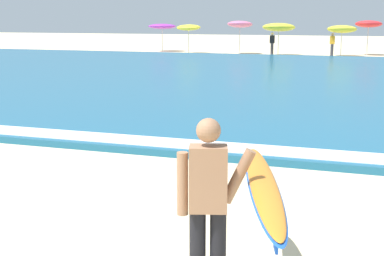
{
  "coord_description": "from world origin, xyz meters",
  "views": [
    {
      "loc": [
        3.07,
        -3.57,
        2.59
      ],
      "look_at": [
        0.7,
        3.44,
        1.1
      ],
      "focal_mm": 51.27,
      "sensor_mm": 36.0,
      "label": 1
    }
  ],
  "objects_px": {
    "beach_umbrella_0": "(162,26)",
    "beach_umbrella_4": "(342,29)",
    "surfer_with_board": "(233,195)",
    "beach_umbrella_2": "(240,24)",
    "beach_umbrella_5": "(369,24)",
    "beachgoer_near_row_mid": "(272,43)",
    "beach_umbrella_1": "(189,28)",
    "beach_umbrella_3": "(279,27)",
    "beachgoer_near_row_right": "(332,44)"
  },
  "relations": [
    {
      "from": "beach_umbrella_0",
      "to": "beach_umbrella_4",
      "type": "bearing_deg",
      "value": -5.88
    },
    {
      "from": "surfer_with_board",
      "to": "beach_umbrella_0",
      "type": "bearing_deg",
      "value": 112.71
    },
    {
      "from": "beach_umbrella_0",
      "to": "beach_umbrella_2",
      "type": "bearing_deg",
      "value": -9.0
    },
    {
      "from": "beach_umbrella_5",
      "to": "beachgoer_near_row_mid",
      "type": "xyz_separation_m",
      "value": [
        -6.34,
        -2.12,
        -1.32
      ]
    },
    {
      "from": "surfer_with_board",
      "to": "beach_umbrella_2",
      "type": "xyz_separation_m",
      "value": [
        -8.5,
        34.75,
        1.11
      ]
    },
    {
      "from": "beach_umbrella_5",
      "to": "beach_umbrella_4",
      "type": "bearing_deg",
      "value": -132.68
    },
    {
      "from": "beach_umbrella_1",
      "to": "beach_umbrella_3",
      "type": "relative_size",
      "value": 0.94
    },
    {
      "from": "beach_umbrella_4",
      "to": "beach_umbrella_5",
      "type": "xyz_separation_m",
      "value": [
        1.67,
        1.81,
        0.33
      ]
    },
    {
      "from": "beach_umbrella_2",
      "to": "beach_umbrella_4",
      "type": "relative_size",
      "value": 1.13
    },
    {
      "from": "beach_umbrella_2",
      "to": "beach_umbrella_3",
      "type": "relative_size",
      "value": 1.06
    },
    {
      "from": "beach_umbrella_4",
      "to": "beach_umbrella_5",
      "type": "relative_size",
      "value": 0.88
    },
    {
      "from": "beach_umbrella_3",
      "to": "beach_umbrella_4",
      "type": "bearing_deg",
      "value": 6.27
    },
    {
      "from": "beach_umbrella_3",
      "to": "beach_umbrella_2",
      "type": "bearing_deg",
      "value": 164.16
    },
    {
      "from": "beach_umbrella_4",
      "to": "beachgoer_near_row_mid",
      "type": "bearing_deg",
      "value": -176.2
    },
    {
      "from": "beach_umbrella_2",
      "to": "beach_umbrella_5",
      "type": "relative_size",
      "value": 0.99
    },
    {
      "from": "beach_umbrella_2",
      "to": "beach_umbrella_4",
      "type": "distance_m",
      "value": 7.21
    },
    {
      "from": "beachgoer_near_row_right",
      "to": "beach_umbrella_3",
      "type": "bearing_deg",
      "value": -176.67
    },
    {
      "from": "surfer_with_board",
      "to": "beach_umbrella_4",
      "type": "height_order",
      "value": "beach_umbrella_4"
    },
    {
      "from": "beach_umbrella_3",
      "to": "beach_umbrella_5",
      "type": "height_order",
      "value": "beach_umbrella_5"
    },
    {
      "from": "beach_umbrella_0",
      "to": "beach_umbrella_4",
      "type": "distance_m",
      "value": 13.74
    },
    {
      "from": "beachgoer_near_row_mid",
      "to": "beachgoer_near_row_right",
      "type": "relative_size",
      "value": 1.0
    },
    {
      "from": "beach_umbrella_1",
      "to": "beach_umbrella_3",
      "type": "xyz_separation_m",
      "value": [
        6.66,
        -0.13,
        0.06
      ]
    },
    {
      "from": "surfer_with_board",
      "to": "beach_umbrella_1",
      "type": "bearing_deg",
      "value": 109.7
    },
    {
      "from": "beach_umbrella_5",
      "to": "beachgoer_near_row_mid",
      "type": "bearing_deg",
      "value": -161.55
    },
    {
      "from": "beach_umbrella_3",
      "to": "beachgoer_near_row_mid",
      "type": "height_order",
      "value": "beach_umbrella_3"
    },
    {
      "from": "beach_umbrella_5",
      "to": "beachgoer_near_row_right",
      "type": "xyz_separation_m",
      "value": [
        -2.24,
        -2.06,
        -1.32
      ]
    },
    {
      "from": "beach_umbrella_0",
      "to": "beach_umbrella_3",
      "type": "distance_m",
      "value": 9.63
    },
    {
      "from": "surfer_with_board",
      "to": "beach_umbrella_4",
      "type": "xyz_separation_m",
      "value": [
        -1.3,
        34.36,
        0.81
      ]
    },
    {
      "from": "beach_umbrella_1",
      "to": "beachgoer_near_row_mid",
      "type": "xyz_separation_m",
      "value": [
        6.2,
        0.02,
        -1.05
      ]
    },
    {
      "from": "beach_umbrella_1",
      "to": "beach_umbrella_5",
      "type": "xyz_separation_m",
      "value": [
        12.55,
        2.14,
        0.28
      ]
    },
    {
      "from": "beachgoer_near_row_mid",
      "to": "beach_umbrella_0",
      "type": "bearing_deg",
      "value": 169.19
    },
    {
      "from": "beach_umbrella_1",
      "to": "beachgoer_near_row_right",
      "type": "distance_m",
      "value": 10.36
    },
    {
      "from": "beach_umbrella_0",
      "to": "beachgoer_near_row_mid",
      "type": "bearing_deg",
      "value": -10.81
    },
    {
      "from": "surfer_with_board",
      "to": "beach_umbrella_1",
      "type": "relative_size",
      "value": 1.19
    },
    {
      "from": "beach_umbrella_2",
      "to": "beach_umbrella_4",
      "type": "height_order",
      "value": "beach_umbrella_2"
    },
    {
      "from": "beachgoer_near_row_mid",
      "to": "beachgoer_near_row_right",
      "type": "distance_m",
      "value": 4.1
    },
    {
      "from": "surfer_with_board",
      "to": "beachgoer_near_row_right",
      "type": "distance_m",
      "value": 34.16
    },
    {
      "from": "beach_umbrella_1",
      "to": "beach_umbrella_3",
      "type": "height_order",
      "value": "beach_umbrella_3"
    },
    {
      "from": "surfer_with_board",
      "to": "beachgoer_near_row_mid",
      "type": "bearing_deg",
      "value": 99.96
    },
    {
      "from": "beach_umbrella_4",
      "to": "beachgoer_near_row_right",
      "type": "relative_size",
      "value": 1.37
    },
    {
      "from": "beach_umbrella_2",
      "to": "beachgoer_near_row_right",
      "type": "xyz_separation_m",
      "value": [
        6.62,
        -0.63,
        -1.29
      ]
    },
    {
      "from": "beach_umbrella_0",
      "to": "beach_umbrella_5",
      "type": "relative_size",
      "value": 0.88
    },
    {
      "from": "surfer_with_board",
      "to": "beach_umbrella_1",
      "type": "height_order",
      "value": "beach_umbrella_1"
    },
    {
      "from": "beach_umbrella_3",
      "to": "surfer_with_board",
      "type": "bearing_deg",
      "value": -80.75
    },
    {
      "from": "surfer_with_board",
      "to": "beach_umbrella_4",
      "type": "bearing_deg",
      "value": 92.17
    },
    {
      "from": "beach_umbrella_0",
      "to": "beach_umbrella_4",
      "type": "relative_size",
      "value": 1.0
    },
    {
      "from": "beach_umbrella_5",
      "to": "beach_umbrella_2",
      "type": "bearing_deg",
      "value": -170.87
    },
    {
      "from": "beachgoer_near_row_mid",
      "to": "beachgoer_near_row_right",
      "type": "bearing_deg",
      "value": 0.83
    },
    {
      "from": "beach_umbrella_3",
      "to": "beach_umbrella_5",
      "type": "relative_size",
      "value": 0.93
    },
    {
      "from": "beach_umbrella_2",
      "to": "beachgoer_near_row_mid",
      "type": "relative_size",
      "value": 1.54
    }
  ]
}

